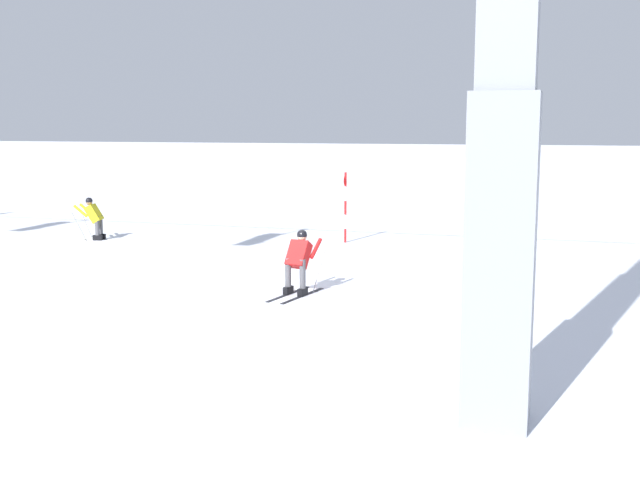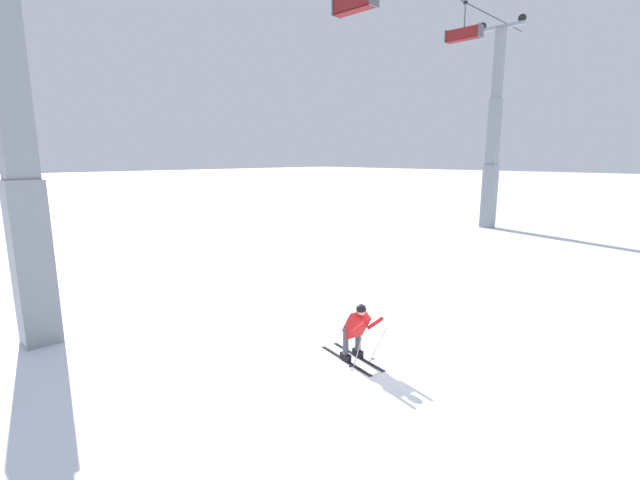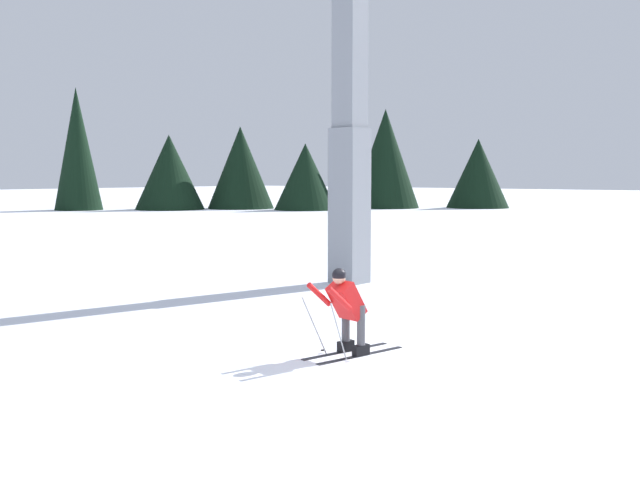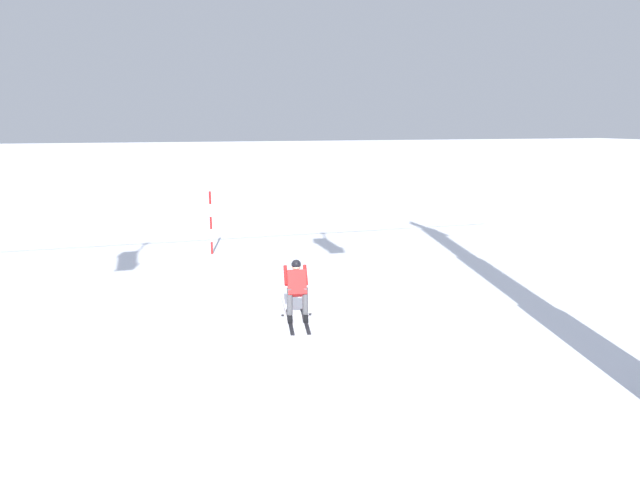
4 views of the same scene
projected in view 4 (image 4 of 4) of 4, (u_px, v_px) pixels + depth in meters
name	position (u px, v px, depth m)	size (l,w,h in m)	color
ground_plane	(267.00, 316.00, 13.49)	(260.00, 260.00, 0.00)	white
skier_carving_main	(297.00, 287.00, 13.10)	(0.85, 1.79, 1.49)	black
trail_marker_pole	(211.00, 221.00, 19.65)	(0.07, 0.28, 2.16)	red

